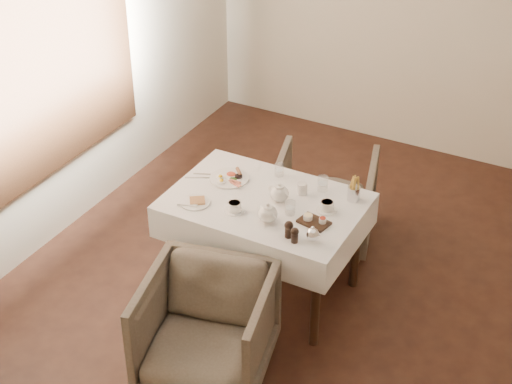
{
  "coord_description": "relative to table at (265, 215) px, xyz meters",
  "views": [
    {
      "loc": [
        1.49,
        -3.87,
        3.6
      ],
      "look_at": [
        -0.56,
        -0.04,
        0.82
      ],
      "focal_mm": 55.0,
      "sensor_mm": 36.0,
      "label": 1
    }
  ],
  "objects": [
    {
      "name": "teacup_far",
      "position": [
        0.41,
        0.08,
        0.15
      ],
      "size": [
        0.14,
        0.14,
        0.07
      ],
      "rotation": [
        0.0,
        0.0,
        -0.33
      ],
      "color": "white",
      "rests_on": "table"
    },
    {
      "name": "cutlery_knife",
      "position": [
        -0.54,
        0.03,
        0.12
      ],
      "size": [
        0.18,
        0.1,
        0.0
      ],
      "primitive_type": "cube",
      "rotation": [
        0.0,
        0.0,
        2.03
      ],
      "color": "silver",
      "rests_on": "table"
    },
    {
      "name": "teapot_centre",
      "position": [
        0.09,
        0.04,
        0.19
      ],
      "size": [
        0.2,
        0.17,
        0.14
      ],
      "primitive_type": null,
      "rotation": [
        0.0,
        0.0,
        -0.22
      ],
      "color": "white",
      "rests_on": "table"
    },
    {
      "name": "armchair_far",
      "position": [
        0.1,
        0.79,
        -0.29
      ],
      "size": [
        0.91,
        0.93,
        0.69
      ],
      "primitive_type": "imported",
      "rotation": [
        0.0,
        0.0,
        3.42
      ],
      "color": "#4E4639",
      "rests_on": "ground"
    },
    {
      "name": "teacup_near",
      "position": [
        -0.11,
        -0.21,
        0.15
      ],
      "size": [
        0.13,
        0.13,
        0.07
      ],
      "rotation": [
        0.0,
        0.0,
        -0.12
      ],
      "color": "white",
      "rests_on": "table"
    },
    {
      "name": "creamer",
      "position": [
        0.18,
        0.19,
        0.16
      ],
      "size": [
        0.07,
        0.07,
        0.08
      ],
      "primitive_type": "cylinder",
      "rotation": [
        0.0,
        0.0,
        0.09
      ],
      "color": "white",
      "rests_on": "table"
    },
    {
      "name": "pepper_mill_right",
      "position": [
        0.38,
        -0.33,
        0.17
      ],
      "size": [
        0.07,
        0.07,
        0.1
      ],
      "primitive_type": null,
      "rotation": [
        0.0,
        0.0,
        0.35
      ],
      "color": "black",
      "rests_on": "table"
    },
    {
      "name": "breakfast_plate",
      "position": [
        -0.34,
        0.13,
        0.13
      ],
      "size": [
        0.27,
        0.27,
        0.03
      ],
      "rotation": [
        0.0,
        0.0,
        0.31
      ],
      "color": "white",
      "rests_on": "table"
    },
    {
      "name": "table",
      "position": [
        0.0,
        0.0,
        0.0
      ],
      "size": [
        1.28,
        0.88,
        0.75
      ],
      "color": "black",
      "rests_on": "ground"
    },
    {
      "name": "room",
      "position": [
        -1.71,
        0.02,
        0.96
      ],
      "size": [
        5.0,
        5.0,
        5.0
      ],
      "color": "black",
      "rests_on": "ground"
    },
    {
      "name": "condiment_board",
      "position": [
        0.4,
        -0.09,
        0.13
      ],
      "size": [
        0.21,
        0.16,
        0.05
      ],
      "rotation": [
        0.0,
        0.0,
        -0.2
      ],
      "color": "black",
      "rests_on": "table"
    },
    {
      "name": "glass_right",
      "position": [
        0.28,
        0.3,
        0.17
      ],
      "size": [
        0.07,
        0.07,
        0.1
      ],
      "primitive_type": "cylinder",
      "rotation": [
        0.0,
        0.0,
        -0.01
      ],
      "color": "silver",
      "rests_on": "table"
    },
    {
      "name": "cutlery_fork",
      "position": [
        -0.51,
        0.1,
        0.12
      ],
      "size": [
        0.18,
        0.09,
        0.0
      ],
      "primitive_type": "cube",
      "rotation": [
        0.0,
        0.0,
        1.97
      ],
      "color": "silver",
      "rests_on": "table"
    },
    {
      "name": "glass_mid",
      "position": [
        0.22,
        -0.06,
        0.16
      ],
      "size": [
        0.08,
        0.08,
        0.09
      ],
      "primitive_type": "cylinder",
      "rotation": [
        0.0,
        0.0,
        0.15
      ],
      "color": "silver",
      "rests_on": "table"
    },
    {
      "name": "fries_cup",
      "position": [
        0.51,
        0.28,
        0.19
      ],
      "size": [
        0.08,
        0.08,
        0.18
      ],
      "rotation": [
        0.0,
        0.0,
        -0.18
      ],
      "color": "silver",
      "rests_on": "table"
    },
    {
      "name": "teapot_front",
      "position": [
        0.13,
        -0.21,
        0.19
      ],
      "size": [
        0.21,
        0.19,
        0.14
      ],
      "primitive_type": null,
      "rotation": [
        0.0,
        0.0,
        -0.37
      ],
      "color": "white",
      "rests_on": "table"
    },
    {
      "name": "side_plate",
      "position": [
        -0.4,
        -0.25,
        0.13
      ],
      "size": [
        0.21,
        0.2,
        0.02
      ],
      "rotation": [
        0.0,
        0.0,
        0.39
      ],
      "color": "white",
      "rests_on": "table"
    },
    {
      "name": "armchair_near",
      "position": [
        0.06,
        -0.88,
        -0.29
      ],
      "size": [
        0.91,
        0.92,
        0.7
      ],
      "primitive_type": "imported",
      "rotation": [
        0.0,
        0.0,
        0.23
      ],
      "color": "#4E4639",
      "rests_on": "ground"
    },
    {
      "name": "silver_pot",
      "position": [
        0.47,
        -0.27,
        0.17
      ],
      "size": [
        0.1,
        0.08,
        0.11
      ],
      "primitive_type": null,
      "rotation": [
        0.0,
        0.0,
        -0.0
      ],
      "color": "white",
      "rests_on": "table"
    },
    {
      "name": "pepper_mill_left",
      "position": [
        0.32,
        -0.3,
        0.17
      ],
      "size": [
        0.07,
        0.07,
        0.12
      ],
      "primitive_type": null,
      "rotation": [
        0.0,
        0.0,
        -0.26
      ],
      "color": "black",
      "rests_on": "table"
    },
    {
      "name": "glass_left",
      "position": [
        -0.06,
        0.33,
        0.16
      ],
      "size": [
        0.07,
        0.07,
        0.09
      ],
      "primitive_type": "cylinder",
      "rotation": [
        0.0,
        0.0,
        -0.1
      ],
      "color": "silver",
      "rests_on": "table"
    }
  ]
}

